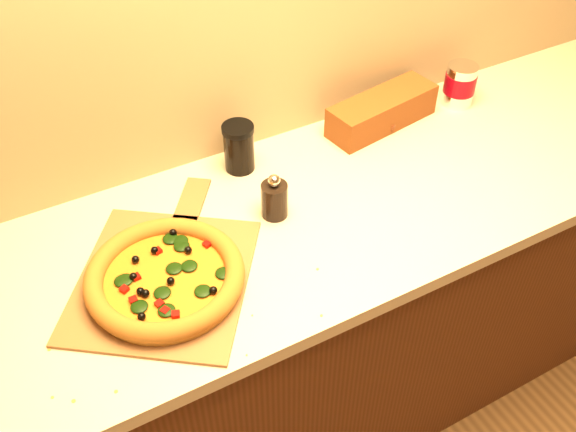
% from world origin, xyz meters
% --- Properties ---
extents(cabinet, '(2.80, 0.65, 0.86)m').
position_xyz_m(cabinet, '(0.00, 1.43, 0.43)').
color(cabinet, '#47240F').
rests_on(cabinet, ground).
extents(countertop, '(2.84, 0.68, 0.04)m').
position_xyz_m(countertop, '(0.00, 1.43, 0.88)').
color(countertop, beige).
rests_on(countertop, cabinet).
extents(pizza_peel, '(0.55, 0.59, 0.01)m').
position_xyz_m(pizza_peel, '(-0.41, 1.39, 0.90)').
color(pizza_peel, brown).
rests_on(pizza_peel, countertop).
extents(pizza, '(0.35, 0.35, 0.05)m').
position_xyz_m(pizza, '(-0.42, 1.36, 0.93)').
color(pizza, gold).
rests_on(pizza, pizza_peel).
extents(bottle_cap, '(0.03, 0.03, 0.01)m').
position_xyz_m(bottle_cap, '(-0.33, 1.32, 0.90)').
color(bottle_cap, black).
rests_on(bottle_cap, countertop).
extents(pepper_grinder, '(0.07, 0.07, 0.12)m').
position_xyz_m(pepper_grinder, '(-0.09, 1.45, 0.95)').
color(pepper_grinder, black).
rests_on(pepper_grinder, countertop).
extents(rolling_pin, '(0.29, 0.23, 0.05)m').
position_xyz_m(rolling_pin, '(0.50, 1.70, 0.92)').
color(rolling_pin, '#52200E').
rests_on(rolling_pin, countertop).
extents(coffee_canister, '(0.09, 0.09, 0.13)m').
position_xyz_m(coffee_canister, '(0.63, 1.63, 0.97)').
color(coffee_canister, silver).
rests_on(coffee_canister, countertop).
extents(bread_bag, '(0.36, 0.16, 0.09)m').
position_xyz_m(bread_bag, '(0.36, 1.65, 0.95)').
color(bread_bag, '#613312').
rests_on(bread_bag, countertop).
extents(dark_jar, '(0.08, 0.08, 0.14)m').
position_xyz_m(dark_jar, '(-0.09, 1.66, 0.97)').
color(dark_jar, black).
rests_on(dark_jar, countertop).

